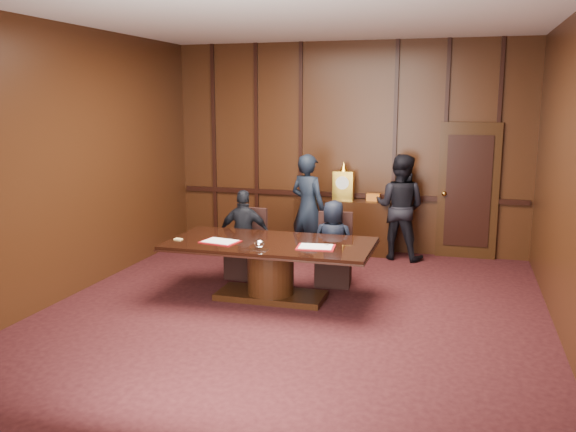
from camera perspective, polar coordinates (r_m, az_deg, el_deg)
The scene contains 13 objects.
room at distance 7.09m, azimuth 1.02°, elevation 4.16°, with size 7.00×7.04×3.50m.
sideboard at distance 10.32m, azimuth 5.16°, elevation -0.74°, with size 1.60×0.45×1.54m.
conference_table at distance 7.86m, azimuth -1.63°, elevation -4.20°, with size 2.62×1.32×0.76m.
folder_left at distance 7.82m, azimuth -6.36°, elevation -2.38°, with size 0.51×0.41×0.02m.
folder_right at distance 7.50m, azimuth 2.62°, elevation -2.91°, with size 0.49×0.37×0.02m.
inkstand at distance 7.37m, azimuth -2.71°, elevation -2.78°, with size 0.20×0.14×0.12m.
notepad at distance 8.04m, azimuth -10.23°, elevation -2.14°, with size 0.10×0.07×0.01m, color #F2CA76.
chair_left at distance 8.92m, azimuth -3.88°, elevation -3.83°, with size 0.53×0.53×0.99m.
chair_right at distance 8.58m, azimuth 4.30°, elevation -4.44°, with size 0.53×0.53×0.99m.
signatory_left at distance 8.77m, azimuth -4.10°, elevation -1.73°, with size 0.76×0.31×1.29m, color black.
signatory_right at distance 8.43m, azimuth 4.24°, elevation -2.55°, with size 0.59×0.38×1.20m, color black.
witness_left at distance 9.66m, azimuth 1.88°, elevation 0.76°, with size 0.63×0.41×1.72m, color black.
witness_right at distance 9.96m, azimuth 10.43°, elevation 0.84°, with size 0.83×0.64×1.70m, color black.
Camera 1 is at (1.89, -6.67, 2.55)m, focal length 38.00 mm.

